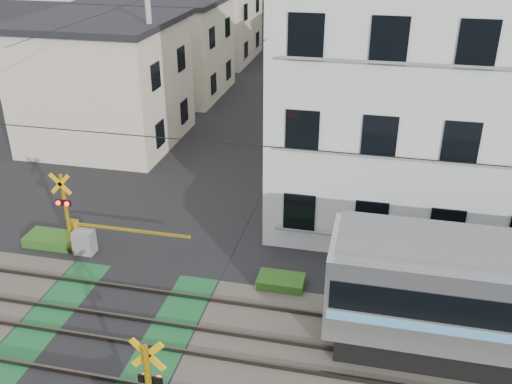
# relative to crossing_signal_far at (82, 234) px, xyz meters

# --- Properties ---
(ground) EXTENTS (120.00, 120.00, 0.00)m
(ground) POSITION_rel_crossing_signal_far_xyz_m (2.59, -3.65, -0.71)
(ground) COLOR black
(track_bed) EXTENTS (120.00, 120.00, 0.14)m
(track_bed) POSITION_rel_crossing_signal_far_xyz_m (2.59, -3.65, -0.67)
(track_bed) COLOR #47423A
(track_bed) RESTS_ON ground
(crossing_signal_far) EXTENTS (4.74, 0.65, 3.09)m
(crossing_signal_far) POSITION_rel_crossing_signal_far_xyz_m (0.00, 0.00, 0.00)
(crossing_signal_far) COLOR yellow
(crossing_signal_far) RESTS_ON ground
(apartment_block) EXTENTS (10.20, 8.36, 9.30)m
(apartment_block) POSITION_rel_crossing_signal_far_xyz_m (11.09, 5.84, 3.94)
(apartment_block) COLOR silver
(apartment_block) RESTS_ON ground
(houses_row) EXTENTS (22.07, 31.35, 6.80)m
(houses_row) POSITION_rel_crossing_signal_far_xyz_m (2.84, 22.27, 2.53)
(houses_row) COLOR beige
(houses_row) RESTS_ON ground
(catenary) EXTENTS (60.00, 5.04, 7.00)m
(catenary) POSITION_rel_crossing_signal_far_xyz_m (8.59, -3.62, 2.98)
(catenary) COLOR #2D2D33
(catenary) RESTS_ON ground
(utility_poles) EXTENTS (7.90, 42.00, 8.00)m
(utility_poles) POSITION_rel_crossing_signal_far_xyz_m (1.53, 19.35, 3.37)
(utility_poles) COLOR #A5A5A0
(utility_poles) RESTS_ON ground
(pedestrian) EXTENTS (0.70, 0.55, 1.68)m
(pedestrian) POSITION_rel_crossing_signal_far_xyz_m (4.03, 28.39, 0.13)
(pedestrian) COLOR black
(pedestrian) RESTS_ON ground
(weed_patches) EXTENTS (10.25, 8.80, 0.40)m
(weed_patches) POSITION_rel_crossing_signal_far_xyz_m (4.34, -3.74, -0.53)
(weed_patches) COLOR #2D5E1E
(weed_patches) RESTS_ON ground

